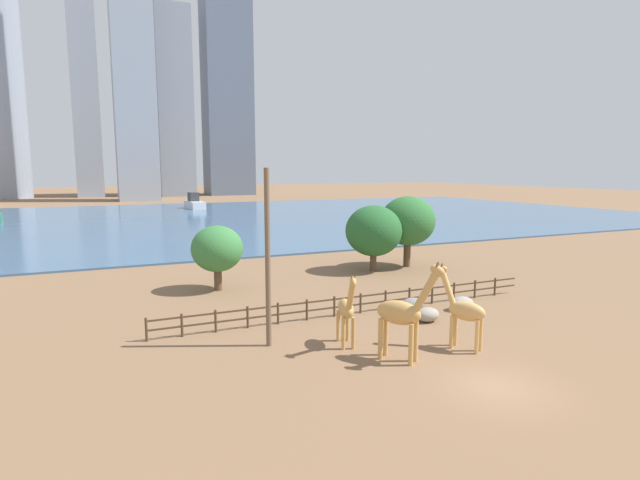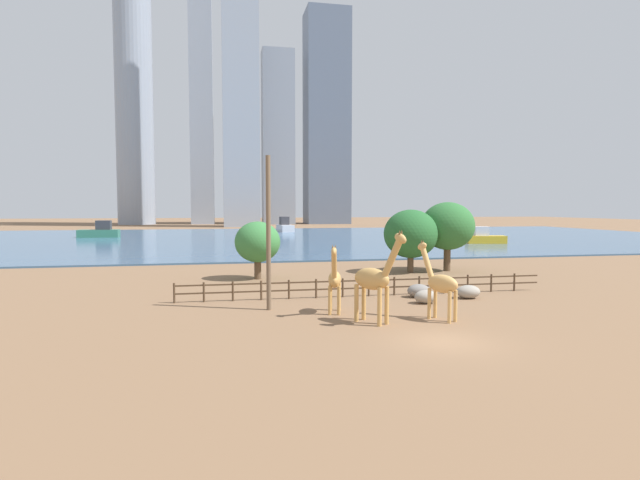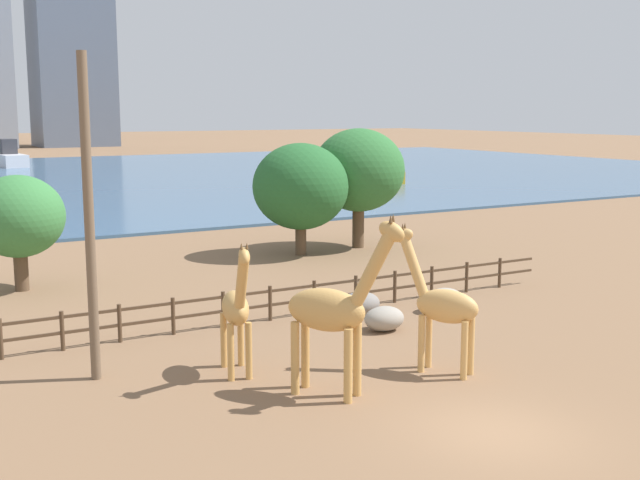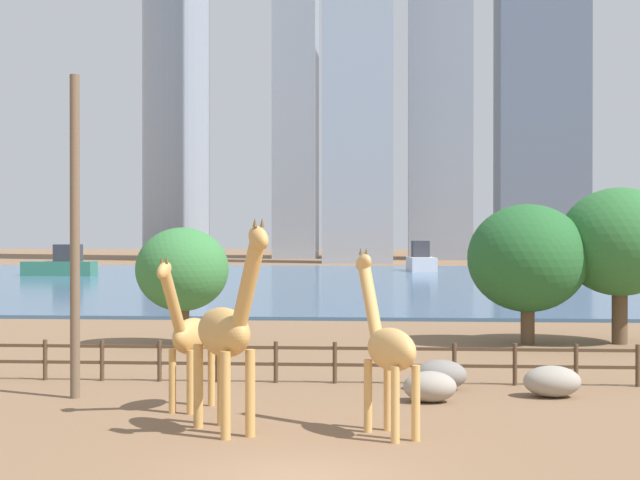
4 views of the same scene
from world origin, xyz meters
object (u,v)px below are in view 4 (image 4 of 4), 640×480
Objects in this scene: boulder_by_pole at (552,381)px; boat_tug at (61,265)px; tree_center_broad at (528,258)px; boat_ferry at (421,261)px; giraffe_young at (189,336)px; boulder_small at (441,375)px; tree_right_tall at (620,242)px; boulder_near_fence at (430,387)px; giraffe_companion at (227,332)px; utility_pole at (75,236)px; tree_left_large at (182,270)px; giraffe_tall at (388,348)px.

boulder_by_pole is 84.88m from boat_tug.
boat_ferry is at bearing 91.59° from tree_center_broad.
giraffe_young is 2.62× the size of boulder_small.
tree_right_tall is (3.93, 0.45, 0.68)m from tree_center_broad.
tree_center_broad is (4.69, 14.62, 3.22)m from boulder_near_fence.
boulder_by_pole is 15.37m from tree_right_tall.
giraffe_companion is at bearing -136.48° from boulder_near_fence.
giraffe_young reaches higher than boat_tug.
tree_right_tall reaches higher than boat_ferry.
tree_center_broad reaches higher than boulder_small.
utility_pole is 93.56m from boat_ferry.
utility_pole is 24.05m from tree_right_tall.
giraffe_young is 0.83× the size of tree_left_large.
giraffe_young reaches higher than boulder_near_fence.
boulder_small is at bearing 134.35° from giraffe_young.
tree_left_large is (-8.67, 17.62, 1.15)m from giraffe_tall.
tree_center_broad is (1.16, 13.52, 3.20)m from boulder_by_pole.
tree_left_large is (-13.35, 11.95, 2.73)m from boulder_by_pole.
utility_pole is 13.19m from tree_left_large.
tree_left_large is 0.83× the size of tree_center_broad.
utility_pole is 14.28m from boulder_by_pole.
tree_left_large reaches higher than giraffe_young.
tree_center_broad is at bearing 118.95° from giraffe_companion.
tree_right_tall reaches higher than boulder_by_pole.
tree_left_large is at bearing -152.67° from giraffe_young.
tree_center_broad is (5.83, 19.19, 1.62)m from giraffe_tall.
boulder_small reaches higher than boulder_by_pole.
tree_left_large is at bearing 138.16° from boulder_by_pole.
giraffe_tall is 7.52m from boulder_by_pole.
tree_right_tall is at bearing -55.11° from giraffe_tall.
giraffe_tall is 0.51× the size of boat_ferry.
tree_center_broad reaches higher than tree_left_large.
tree_center_broad is 4.01m from tree_right_tall.
giraffe_young is 2.78× the size of boulder_near_fence.
utility_pole is (-8.94, 4.51, 2.58)m from giraffe_tall.
giraffe_companion is 1.22× the size of giraffe_young.
giraffe_tall is at bearing -116.44° from tree_right_tall.
boulder_near_fence is 0.19× the size of boat_tug.
tree_center_broad is at bearing 160.26° from giraffe_young.
tree_right_tall is (8.62, 15.06, 3.90)m from boulder_near_fence.
boulder_near_fence is at bearing -119.79° from tree_right_tall.
boat_tug reaches higher than boulder_small.
tree_left_large is 68.33m from boat_tug.
utility_pole is 1.55× the size of tree_center_broad.
tree_center_broad reaches higher than giraffe_companion.
giraffe_young is 2.52× the size of boulder_by_pole.
boulder_small is at bearing 79.47° from boulder_near_fence.
giraffe_companion is at bearing -145.70° from boulder_by_pole.
utility_pole is 1.08× the size of boat_ferry.
boat_ferry reaches higher than boulder_near_fence.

